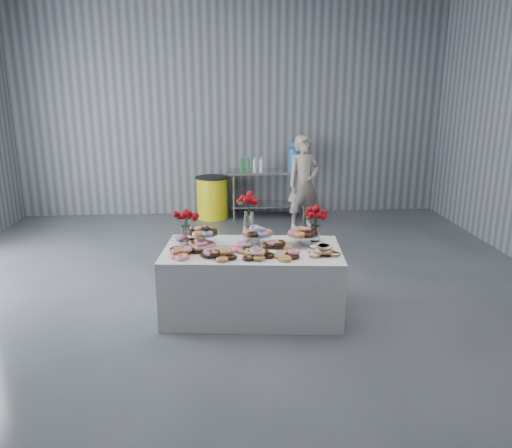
{
  "coord_description": "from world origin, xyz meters",
  "views": [
    {
      "loc": [
        -0.24,
        -5.06,
        2.48
      ],
      "look_at": [
        0.16,
        0.4,
        0.92
      ],
      "focal_mm": 35.0,
      "sensor_mm": 36.0,
      "label": 1
    }
  ],
  "objects_px": {
    "person": "(304,183)",
    "trash_barrel": "(212,198)",
    "prep_table": "(268,185)",
    "water_jug": "(295,157)",
    "display_table": "(252,281)"
  },
  "relations": [
    {
      "from": "water_jug",
      "to": "person",
      "type": "bearing_deg",
      "value": -87.66
    },
    {
      "from": "display_table",
      "to": "trash_barrel",
      "type": "distance_m",
      "value": 4.11
    },
    {
      "from": "display_table",
      "to": "trash_barrel",
      "type": "height_order",
      "value": "trash_barrel"
    },
    {
      "from": "prep_table",
      "to": "water_jug",
      "type": "height_order",
      "value": "water_jug"
    },
    {
      "from": "display_table",
      "to": "person",
      "type": "bearing_deg",
      "value": 71.47
    },
    {
      "from": "display_table",
      "to": "water_jug",
      "type": "distance_m",
      "value": 4.29
    },
    {
      "from": "water_jug",
      "to": "trash_barrel",
      "type": "relative_size",
      "value": 0.7
    },
    {
      "from": "person",
      "to": "trash_barrel",
      "type": "distance_m",
      "value": 1.83
    },
    {
      "from": "person",
      "to": "display_table",
      "type": "bearing_deg",
      "value": -128.37
    },
    {
      "from": "prep_table",
      "to": "water_jug",
      "type": "xyz_separation_m",
      "value": [
        0.5,
        -0.0,
        0.53
      ]
    },
    {
      "from": "display_table",
      "to": "prep_table",
      "type": "distance_m",
      "value": 4.13
    },
    {
      "from": "display_table",
      "to": "prep_table",
      "type": "bearing_deg",
      "value": 82.15
    },
    {
      "from": "water_jug",
      "to": "person",
      "type": "height_order",
      "value": "person"
    },
    {
      "from": "prep_table",
      "to": "person",
      "type": "relative_size",
      "value": 0.92
    },
    {
      "from": "display_table",
      "to": "trash_barrel",
      "type": "relative_size",
      "value": 2.42
    }
  ]
}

